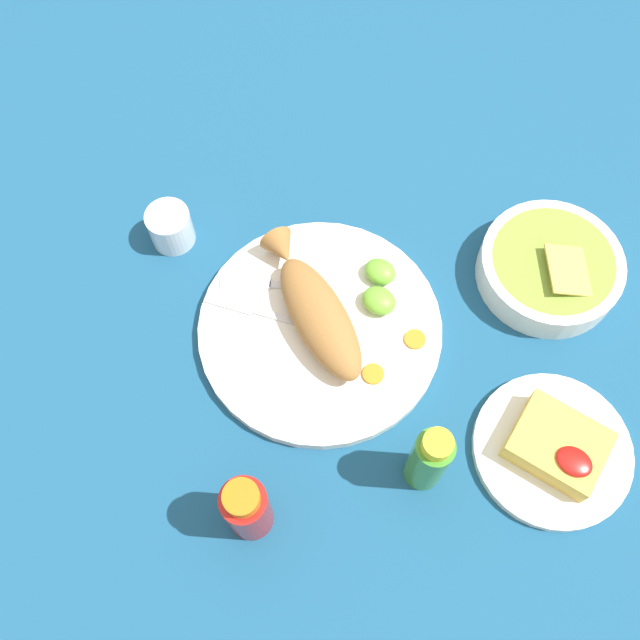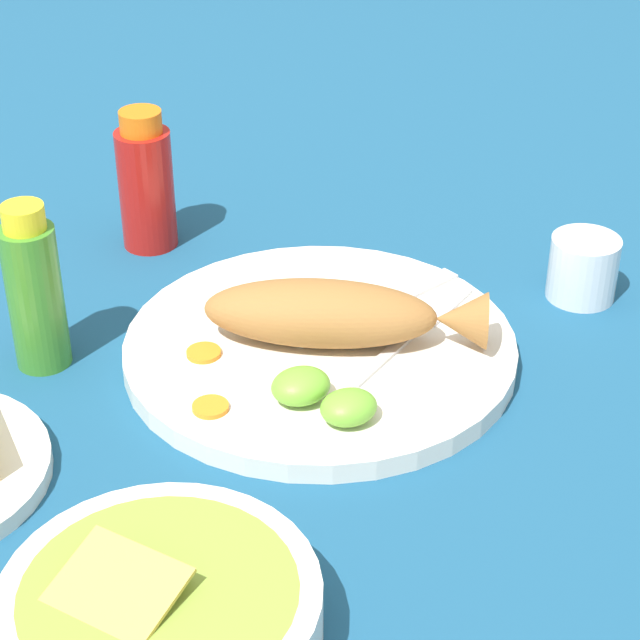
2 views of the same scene
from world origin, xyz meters
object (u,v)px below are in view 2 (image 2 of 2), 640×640
at_px(fork_far, 419,326).
at_px(salt_cup, 583,272).
at_px(guacamole_bowl, 161,614).
at_px(hot_sauce_bottle_red, 146,183).
at_px(fork_near, 389,302).
at_px(fried_fish, 337,314).
at_px(main_plate, 320,349).
at_px(hot_sauce_bottle_green, 34,291).

bearing_deg(fork_far, salt_cup, -28.08).
distance_m(fork_far, guacamole_bowl, 0.38).
xyz_separation_m(hot_sauce_bottle_red, salt_cup, (-0.33, 0.27, -0.04)).
xyz_separation_m(fork_near, salt_cup, (-0.18, 0.04, 0.01)).
height_order(fried_fish, salt_cup, fried_fish).
xyz_separation_m(fork_near, hot_sauce_bottle_red, (0.14, -0.23, 0.05)).
height_order(fork_near, salt_cup, salt_cup).
distance_m(hot_sauce_bottle_red, salt_cup, 0.42).
distance_m(fork_far, salt_cup, 0.18).
distance_m(main_plate, fork_near, 0.09).
relative_size(fork_near, salt_cup, 2.88).
xyz_separation_m(hot_sauce_bottle_green, salt_cup, (-0.47, 0.11, -0.04)).
distance_m(fried_fish, hot_sauce_bottle_green, 0.25).
distance_m(fried_fish, salt_cup, 0.25).
relative_size(salt_cup, guacamole_bowl, 0.32).
relative_size(fork_far, hot_sauce_bottle_red, 1.18).
height_order(salt_cup, guacamole_bowl, guacamole_bowl).
distance_m(main_plate, hot_sauce_bottle_green, 0.24).
bearing_deg(fried_fish, fork_far, -158.90).
height_order(fork_near, guacamole_bowl, guacamole_bowl).
relative_size(fried_fish, salt_cup, 3.68).
relative_size(fork_near, fork_far, 1.10).
bearing_deg(fork_near, guacamole_bowl, -153.39).
distance_m(fried_fish, guacamole_bowl, 0.34).
relative_size(fork_far, guacamole_bowl, 0.84).
height_order(fried_fish, hot_sauce_bottle_green, hot_sauce_bottle_green).
bearing_deg(hot_sauce_bottle_red, salt_cup, 140.38).
height_order(main_plate, salt_cup, salt_cup).
xyz_separation_m(hot_sauce_bottle_green, guacamole_bowl, (0.01, 0.34, -0.04)).
relative_size(main_plate, fork_far, 2.00).
height_order(fork_far, guacamole_bowl, guacamole_bowl).
relative_size(fork_near, hot_sauce_bottle_green, 1.24).
height_order(fork_far, hot_sauce_bottle_red, hot_sauce_bottle_red).
height_order(fried_fish, guacamole_bowl, fried_fish).
xyz_separation_m(main_plate, guacamole_bowl, (0.23, 0.25, 0.02)).
bearing_deg(fried_fish, guacamole_bowl, 75.89).
relative_size(main_plate, fried_fish, 1.43).
xyz_separation_m(main_plate, fork_far, (-0.09, 0.02, 0.01)).
height_order(hot_sauce_bottle_green, guacamole_bowl, hot_sauce_bottle_green).
relative_size(fried_fish, hot_sauce_bottle_green, 1.58).
distance_m(fork_near, guacamole_bowl, 0.41).
bearing_deg(fork_far, hot_sauce_bottle_red, 87.75).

